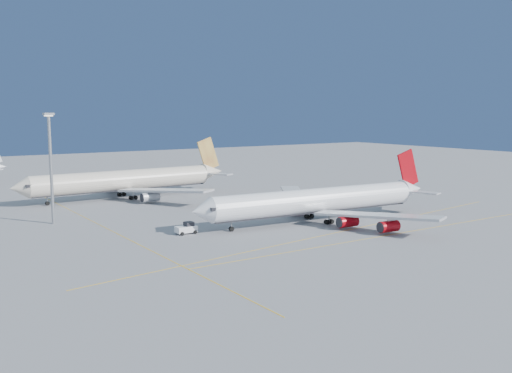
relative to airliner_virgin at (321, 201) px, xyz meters
name	(u,v)px	position (x,y,z in m)	size (l,w,h in m)	color
ground	(322,227)	(-4.12, -5.53, -4.78)	(500.00, 500.00, 0.00)	slate
taxiway_lines	(250,230)	(-18.84, 0.81, -4.77)	(118.86, 140.00, 0.02)	#E7AD0C
airliner_virgin	(321,201)	(0.00, 0.00, 0.00)	(64.24, 57.57, 15.84)	white
airliner_etihad	(128,180)	(-23.69, 58.80, 0.43)	(65.50, 60.53, 17.11)	beige
pushback_tug	(187,228)	(-32.08, 4.79, -3.65)	(4.37, 2.73, 2.43)	white
light_mast	(51,159)	(-52.29, 31.09, 9.91)	(2.15, 2.15, 24.89)	gray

